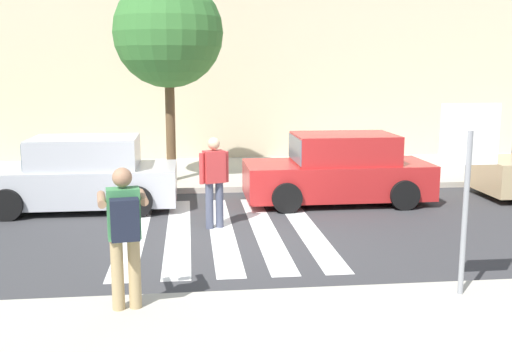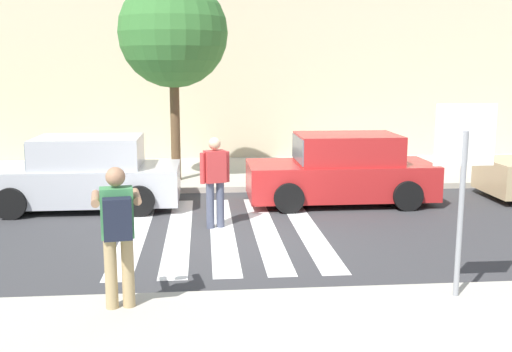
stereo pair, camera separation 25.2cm
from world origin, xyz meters
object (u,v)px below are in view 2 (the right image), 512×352
Objects in this scene: pedestrian_crossing at (215,177)px; parked_car_red at (342,171)px; parked_car_silver at (85,175)px; photographer_with_backpack at (118,226)px; street_tree_center at (173,33)px; stop_sign at (464,158)px.

parked_car_red is (2.86, 1.87, -0.25)m from pedestrian_crossing.
parked_car_silver and parked_car_red have the same top height.
photographer_with_backpack is 1.00× the size of pedestrian_crossing.
parked_car_silver is 4.31m from street_tree_center.
parked_car_silver is at bearing 145.80° from pedestrian_crossing.
parked_car_red is at bearing 0.00° from parked_car_silver.
street_tree_center reaches higher than stop_sign.
stop_sign is 4.27m from photographer_with_backpack.
pedestrian_crossing is 3.43m from parked_car_red.
parked_car_silver is (-2.76, 1.87, -0.25)m from pedestrian_crossing.
stop_sign is at bearing -45.96° from parked_car_silver.
pedestrian_crossing is 3.34m from parked_car_silver.
parked_car_silver is at bearing 104.34° from photographer_with_backpack.
stop_sign is 6.04m from parked_car_red.
street_tree_center is at bearing 115.13° from stop_sign.
photographer_with_backpack is 8.73m from street_tree_center.
parked_car_red is at bearing 33.19° from pedestrian_crossing.
parked_car_red is (5.62, 0.00, 0.00)m from parked_car_silver.
photographer_with_backpack is at bearing -92.23° from street_tree_center.
stop_sign reaches higher than parked_car_red.
parked_car_silver is at bearing 134.04° from stop_sign.
photographer_with_backpack reaches higher than pedestrian_crossing.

